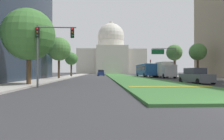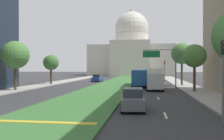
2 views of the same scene
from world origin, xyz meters
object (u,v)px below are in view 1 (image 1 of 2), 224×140
object	(u,v)px
box_truck_delivery	(165,70)
traffic_light_far_right	(151,65)
sedan_lead_stopped	(196,76)
street_tree_left_near	(29,35)
sedan_midblock	(155,73)
sedan_distant	(101,73)
street_tree_left_far	(71,59)
street_tree_right_far	(174,53)
capitol_building	(111,55)
overhead_guide_sign	(167,56)
traffic_light_near_left	(48,42)
city_bus	(145,69)
street_tree_left_mid	(59,49)
street_tree_right_mid	(198,52)

from	to	relation	value
box_truck_delivery	traffic_light_far_right	bearing A→B (deg)	82.53
sedan_lead_stopped	traffic_light_far_right	bearing A→B (deg)	82.46
street_tree_left_near	sedan_midblock	world-z (taller)	street_tree_left_near
street_tree_left_near	sedan_distant	distance (m)	41.11
street_tree_left_far	street_tree_right_far	size ratio (longest dim) A/B	0.74
capitol_building	overhead_guide_sign	xyz separation A→B (m)	(8.89, -65.99, -5.38)
traffic_light_near_left	street_tree_left_near	size ratio (longest dim) A/B	0.72
sedan_distant	sedan_lead_stopped	bearing A→B (deg)	-74.65
capitol_building	city_bus	bearing A→B (deg)	-85.42
sedan_lead_stopped	capitol_building	bearing A→B (deg)	93.27
traffic_light_far_right	sedan_distant	world-z (taller)	traffic_light_far_right
capitol_building	overhead_guide_sign	bearing A→B (deg)	-82.33
street_tree_left_near	sedan_midblock	distance (m)	33.23
sedan_distant	box_truck_delivery	xyz separation A→B (m)	(12.78, -20.09, 0.87)
sedan_midblock	city_bus	bearing A→B (deg)	158.55
traffic_light_far_right	street_tree_left_far	distance (m)	28.36
street_tree_left_near	street_tree_left_far	size ratio (longest dim) A/B	1.22
street_tree_left_near	box_truck_delivery	size ratio (longest dim) A/B	1.12
street_tree_left_far	box_truck_delivery	xyz separation A→B (m)	(19.89, -9.15, -2.62)
overhead_guide_sign	sedan_midblock	xyz separation A→B (m)	(-1.79, 2.74, -3.79)
street_tree_left_mid	street_tree_right_far	xyz separation A→B (m)	(25.32, 13.32, 0.73)
overhead_guide_sign	street_tree_right_far	distance (m)	6.71
street_tree_right_mid	traffic_light_far_right	bearing A→B (deg)	93.85
street_tree_left_near	street_tree_left_mid	xyz separation A→B (m)	(-0.56, 16.18, 0.42)
capitol_building	street_tree_left_near	size ratio (longest dim) A/B	4.89
street_tree_left_near	street_tree_right_far	distance (m)	38.54
street_tree_left_near	sedan_midblock	size ratio (longest dim) A/B	1.59
box_truck_delivery	capitol_building	bearing A→B (deg)	96.03
street_tree_right_mid	sedan_distant	bearing A→B (deg)	128.18
overhead_guide_sign	box_truck_delivery	size ratio (longest dim) A/B	1.02
street_tree_left_mid	street_tree_left_near	bearing A→B (deg)	-88.02
overhead_guide_sign	street_tree_left_mid	world-z (taller)	street_tree_left_mid
traffic_light_near_left	sedan_lead_stopped	size ratio (longest dim) A/B	1.09
street_tree_left_far	street_tree_right_far	bearing A→B (deg)	0.21
traffic_light_near_left	traffic_light_far_right	xyz separation A→B (m)	(20.58, 47.71, -0.48)
street_tree_left_near	traffic_light_near_left	bearing A→B (deg)	-42.03
overhead_guide_sign	sedan_distant	size ratio (longest dim) A/B	1.46
street_tree_right_far	box_truck_delivery	bearing A→B (deg)	-119.54
overhead_guide_sign	sedan_midblock	size ratio (longest dim) A/B	1.44
street_tree_left_mid	street_tree_left_far	bearing A→B (deg)	89.19
street_tree_left_mid	sedan_distant	distance (m)	25.63
street_tree_left_near	sedan_lead_stopped	bearing A→B (deg)	8.26
sedan_midblock	sedan_distant	world-z (taller)	sedan_midblock
traffic_light_near_left	traffic_light_far_right	size ratio (longest dim) A/B	1.00
traffic_light_far_right	box_truck_delivery	bearing A→B (deg)	-97.47
sedan_lead_stopped	box_truck_delivery	world-z (taller)	box_truck_delivery
street_tree_left_mid	sedan_distant	xyz separation A→B (m)	(7.30, 24.18, -4.37)
traffic_light_near_left	sedan_lead_stopped	distance (m)	15.83
traffic_light_near_left	street_tree_left_far	size ratio (longest dim) A/B	0.89
traffic_light_far_right	overhead_guide_sign	size ratio (longest dim) A/B	0.80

